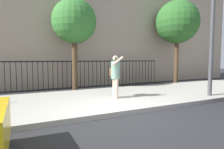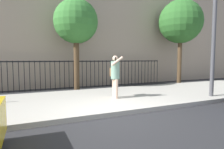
# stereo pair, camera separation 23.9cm
# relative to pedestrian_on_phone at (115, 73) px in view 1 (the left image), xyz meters

# --- Properties ---
(ground_plane) EXTENTS (60.00, 60.00, 0.00)m
(ground_plane) POSITION_rel_pedestrian_on_phone_xyz_m (-0.82, -1.83, -1.12)
(ground_plane) COLOR #28282B
(sidewalk) EXTENTS (28.00, 4.40, 0.15)m
(sidewalk) POSITION_rel_pedestrian_on_phone_xyz_m (-0.82, 0.37, -1.04)
(sidewalk) COLOR #B2ADA3
(sidewalk) RESTS_ON ground
(iron_fence) EXTENTS (12.03, 0.04, 1.60)m
(iron_fence) POSITION_rel_pedestrian_on_phone_xyz_m (-0.82, 4.07, -0.10)
(iron_fence) COLOR black
(iron_fence) RESTS_ON ground
(pedestrian_on_phone) EXTENTS (0.49, 0.66, 1.66)m
(pedestrian_on_phone) POSITION_rel_pedestrian_on_phone_xyz_m (0.00, 0.00, 0.00)
(pedestrian_on_phone) COLOR beige
(pedestrian_on_phone) RESTS_ON sidewalk
(street_tree_near) EXTENTS (2.90, 2.90, 5.65)m
(street_tree_near) POSITION_rel_pedestrian_on_phone_xyz_m (6.45, 3.30, 3.05)
(street_tree_near) COLOR #4C3823
(street_tree_near) RESTS_ON ground
(street_tree_mid) EXTENTS (2.34, 2.34, 4.84)m
(street_tree_mid) POSITION_rel_pedestrian_on_phone_xyz_m (-0.67, 3.43, 2.51)
(street_tree_mid) COLOR #4C3823
(street_tree_mid) RESTS_ON ground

